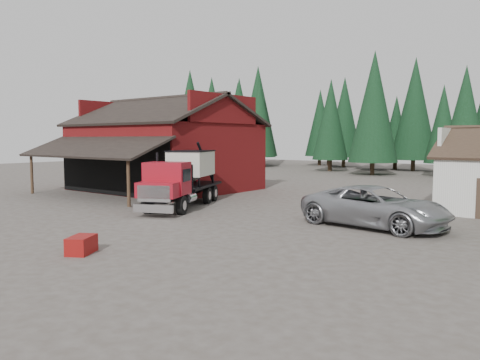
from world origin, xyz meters
The scene contains 9 objects.
ground centered at (0.00, 0.00, 0.00)m, with size 120.00×120.00×0.00m, color #494139.
red_barn centered at (-11.00, 9.90, 2.69)m, with size 12.80×13.63×7.18m.
conifer_backdrop centered at (0.00, 42.00, 0.00)m, with size 76.00×16.00×16.00m, color black, non-canonical shape.
near_pine_a centered at (-22.00, 28.00, 6.39)m, with size 4.40×4.40×11.40m.
near_pine_b centered at (6.00, 30.00, 5.89)m, with size 3.96×3.96×10.40m.
near_pine_d centered at (-4.00, 34.00, 7.39)m, with size 5.28×5.28×13.40m.
feed_truck centered at (-3.12, 4.03, 1.74)m, with size 5.40×8.44×3.73m.
silver_car centered at (8.00, 4.87, 0.91)m, with size 3.01×6.53×1.82m, color #A1A3A9.
equip_box centered at (1.99, -6.00, 0.30)m, with size 0.70×1.10×0.60m, color maroon.
Camera 1 is at (15.89, -15.03, 3.89)m, focal length 35.00 mm.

